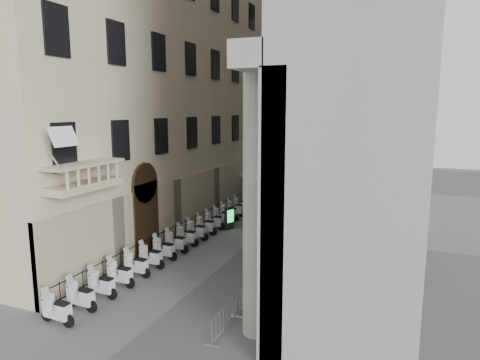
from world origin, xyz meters
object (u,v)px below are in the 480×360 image
object	(u,v)px
street_lamp	(254,154)
info_kiosk	(229,218)
pedestrian_b	(324,203)
scooter_0	(58,324)
security_tent	(265,169)
pedestrian_a	(319,193)

from	to	relation	value
street_lamp	info_kiosk	bearing A→B (deg)	-108.70
info_kiosk	pedestrian_b	xyz separation A→B (m)	(5.43, 7.43, -0.01)
scooter_0	info_kiosk	world-z (taller)	info_kiosk
info_kiosk	pedestrian_b	bearing A→B (deg)	77.11
info_kiosk	scooter_0	bearing A→B (deg)	-70.55
security_tent	pedestrian_a	world-z (taller)	security_tent
street_lamp	info_kiosk	world-z (taller)	street_lamp
scooter_0	pedestrian_a	bearing A→B (deg)	-7.84
street_lamp	info_kiosk	distance (m)	7.22
street_lamp	info_kiosk	xyz separation A→B (m)	(0.26, -5.97, -4.06)
pedestrian_b	street_lamp	bearing A→B (deg)	50.70
scooter_0	pedestrian_b	size ratio (longest dim) A/B	0.91
pedestrian_a	info_kiosk	bearing A→B (deg)	93.17
scooter_0	street_lamp	world-z (taller)	street_lamp
street_lamp	scooter_0	bearing A→B (deg)	-113.25
security_tent	pedestrian_a	bearing A→B (deg)	13.99
security_tent	pedestrian_a	size ratio (longest dim) A/B	2.42
scooter_0	info_kiosk	distance (m)	15.39
security_tent	street_lamp	distance (m)	4.39
street_lamp	pedestrian_a	size ratio (longest dim) A/B	4.33
scooter_0	security_tent	distance (m)	25.48
security_tent	street_lamp	bearing A→B (deg)	-84.14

